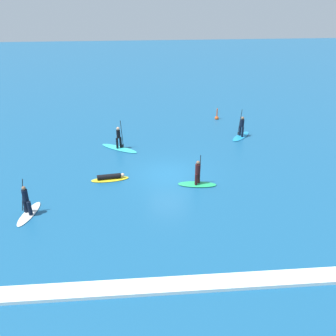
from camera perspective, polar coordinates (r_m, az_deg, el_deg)
The scene contains 8 objects.
ground_plane at distance 24.64m, azimuth 0.00°, elevation -1.03°, with size 120.00×120.00×0.00m, color #195684.
surfer_on_green_board at distance 23.29m, azimuth 4.62°, elevation -1.77°, with size 2.53×1.08×2.06m.
surfer_on_teal_board at distance 28.48m, azimuth -7.65°, elevation 3.69°, with size 3.11×2.45×2.31m.
surfer_on_blue_board at distance 31.03m, azimuth 11.36°, elevation 5.61°, with size 2.24×2.44×2.32m.
surfer_on_yellow_board at distance 24.25m, azimuth -9.04°, elevation -1.49°, with size 2.52×1.02×0.41m.
surfer_on_white_board at distance 21.82m, azimuth -21.09°, elevation -5.63°, with size 1.20×2.53×2.21m.
marker_buoy at distance 34.87m, azimuth 7.62°, elevation 7.83°, with size 0.38×0.38×1.12m.
wave_crest at distance 16.48m, azimuth 2.99°, elevation -17.71°, with size 16.91×0.90×0.18m, color white.
Camera 1 is at (-1.76, -21.57, 11.79)m, focal length 39.04 mm.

